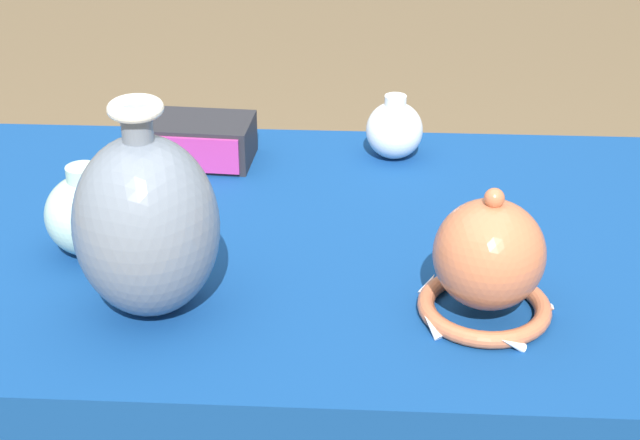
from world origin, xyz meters
name	(u,v)px	position (x,y,z in m)	size (l,w,h in m)	color
display_table	(274,287)	(0.00, -0.02, 0.71)	(1.28, 0.79, 0.79)	brown
vase_tall_bulbous	(146,225)	(-0.14, -0.21, 0.91)	(0.18, 0.18, 0.28)	slate
vase_dome_bell	(488,264)	(0.29, -0.20, 0.87)	(0.18, 0.19, 0.18)	#BC6642
mosaic_tile_box	(203,141)	(-0.14, 0.25, 0.83)	(0.17, 0.13, 0.07)	#232328
jar_round_celadon	(87,214)	(-0.26, -0.07, 0.85)	(0.12, 0.12, 0.13)	#A8CCB7
jar_round_porcelain	(394,129)	(0.18, 0.29, 0.84)	(0.10, 0.10, 0.11)	white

